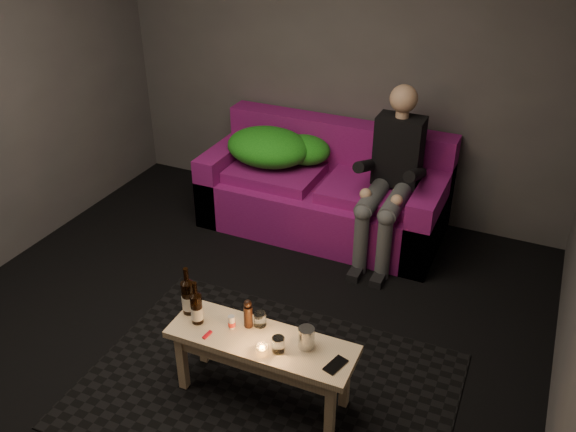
% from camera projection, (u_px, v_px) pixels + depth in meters
% --- Properties ---
extents(floor, '(4.50, 4.50, 0.00)m').
position_uv_depth(floor, '(211.00, 354.00, 3.90)').
color(floor, black).
rests_on(floor, ground).
extents(room, '(4.50, 4.50, 4.50)m').
position_uv_depth(room, '(235.00, 84.00, 3.45)').
color(room, silver).
rests_on(room, ground).
extents(rug, '(2.18, 1.60, 0.01)m').
position_uv_depth(rug, '(267.00, 389.00, 3.63)').
color(rug, black).
rests_on(rug, floor).
extents(sofa, '(1.99, 0.90, 0.86)m').
position_uv_depth(sofa, '(325.00, 193.00, 5.15)').
color(sofa, '#821167').
rests_on(sofa, floor).
extents(green_blanket, '(0.88, 0.60, 0.30)m').
position_uv_depth(green_blanket, '(275.00, 147.00, 5.15)').
color(green_blanket, '#188017').
rests_on(green_blanket, sofa).
extents(person, '(0.36, 0.83, 1.33)m').
position_uv_depth(person, '(391.00, 173.00, 4.63)').
color(person, black).
rests_on(person, sofa).
extents(coffee_table, '(1.08, 0.36, 0.44)m').
position_uv_depth(coffee_table, '(262.00, 349.00, 3.42)').
color(coffee_table, tan).
rests_on(coffee_table, rug).
extents(beer_bottle_a, '(0.08, 0.08, 0.31)m').
position_uv_depth(beer_bottle_a, '(188.00, 296.00, 3.52)').
color(beer_bottle_a, black).
rests_on(beer_bottle_a, coffee_table).
extents(beer_bottle_b, '(0.07, 0.07, 0.28)m').
position_uv_depth(beer_bottle_b, '(197.00, 308.00, 3.45)').
color(beer_bottle_b, black).
rests_on(beer_bottle_b, coffee_table).
extents(salt_shaker, '(0.05, 0.05, 0.08)m').
position_uv_depth(salt_shaker, '(232.00, 322.00, 3.44)').
color(salt_shaker, silver).
rests_on(salt_shaker, coffee_table).
extents(pepper_mill, '(0.06, 0.06, 0.14)m').
position_uv_depth(pepper_mill, '(248.00, 316.00, 3.44)').
color(pepper_mill, black).
rests_on(pepper_mill, coffee_table).
extents(tumbler_back, '(0.08, 0.08, 0.08)m').
position_uv_depth(tumbler_back, '(260.00, 319.00, 3.46)').
color(tumbler_back, white).
rests_on(tumbler_back, coffee_table).
extents(tealight, '(0.07, 0.07, 0.05)m').
position_uv_depth(tealight, '(262.00, 349.00, 3.27)').
color(tealight, white).
rests_on(tealight, coffee_table).
extents(tumbler_front, '(0.07, 0.07, 0.09)m').
position_uv_depth(tumbler_front, '(278.00, 344.00, 3.27)').
color(tumbler_front, white).
rests_on(tumbler_front, coffee_table).
extents(steel_cup, '(0.10, 0.10, 0.12)m').
position_uv_depth(steel_cup, '(306.00, 338.00, 3.29)').
color(steel_cup, '#ADB1B4').
rests_on(steel_cup, coffee_table).
extents(smartphone, '(0.11, 0.16, 0.01)m').
position_uv_depth(smartphone, '(336.00, 365.00, 3.19)').
color(smartphone, black).
rests_on(smartphone, coffee_table).
extents(red_lighter, '(0.03, 0.07, 0.01)m').
position_uv_depth(red_lighter, '(207.00, 335.00, 3.40)').
color(red_lighter, red).
rests_on(red_lighter, coffee_table).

